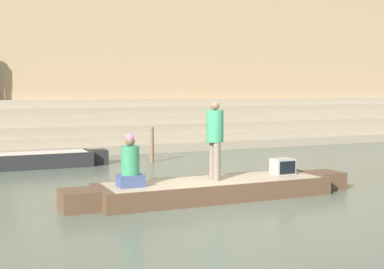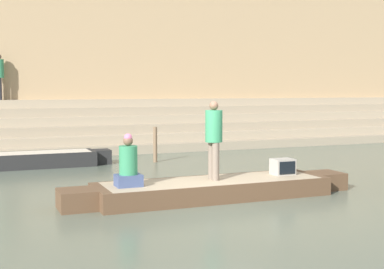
{
  "view_description": "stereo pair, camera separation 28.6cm",
  "coord_description": "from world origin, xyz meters",
  "px_view_note": "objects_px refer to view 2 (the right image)",
  "views": [
    {
      "loc": [
        -4.78,
        -9.47,
        2.35
      ],
      "look_at": [
        0.25,
        2.06,
        1.3
      ],
      "focal_mm": 50.0,
      "sensor_mm": 36.0,
      "label": 1
    },
    {
      "loc": [
        -4.52,
        -9.58,
        2.35
      ],
      "look_at": [
        0.25,
        2.06,
        1.3
      ],
      "focal_mm": 50.0,
      "sensor_mm": 36.0,
      "label": 2
    }
  ],
  "objects_px": {
    "rowboat_main": "(213,188)",
    "tv_set": "(283,167)",
    "moored_boat_shore": "(33,159)",
    "person_standing": "(214,135)",
    "person_rowing": "(128,166)",
    "mooring_post": "(155,145)"
  },
  "relations": [
    {
      "from": "rowboat_main",
      "to": "tv_set",
      "type": "xyz_separation_m",
      "value": [
        1.8,
        0.06,
        0.37
      ]
    },
    {
      "from": "rowboat_main",
      "to": "moored_boat_shore",
      "type": "height_order",
      "value": "moored_boat_shore"
    },
    {
      "from": "person_standing",
      "to": "person_rowing",
      "type": "height_order",
      "value": "person_standing"
    },
    {
      "from": "rowboat_main",
      "to": "person_rowing",
      "type": "xyz_separation_m",
      "value": [
        -1.9,
        -0.03,
        0.61
      ]
    },
    {
      "from": "person_rowing",
      "to": "mooring_post",
      "type": "relative_size",
      "value": 0.94
    },
    {
      "from": "tv_set",
      "to": "moored_boat_shore",
      "type": "distance_m",
      "value": 7.95
    },
    {
      "from": "moored_boat_shore",
      "to": "person_standing",
      "type": "bearing_deg",
      "value": -64.81
    },
    {
      "from": "rowboat_main",
      "to": "person_standing",
      "type": "bearing_deg",
      "value": 48.8
    },
    {
      "from": "rowboat_main",
      "to": "person_standing",
      "type": "xyz_separation_m",
      "value": [
        0.04,
        0.04,
        1.16
      ]
    },
    {
      "from": "person_standing",
      "to": "mooring_post",
      "type": "distance_m",
      "value": 6.03
    },
    {
      "from": "mooring_post",
      "to": "moored_boat_shore",
      "type": "bearing_deg",
      "value": 175.35
    },
    {
      "from": "person_standing",
      "to": "moored_boat_shore",
      "type": "height_order",
      "value": "person_standing"
    },
    {
      "from": "person_standing",
      "to": "moored_boat_shore",
      "type": "distance_m",
      "value": 7.1
    },
    {
      "from": "tv_set",
      "to": "rowboat_main",
      "type": "bearing_deg",
      "value": -178.54
    },
    {
      "from": "rowboat_main",
      "to": "tv_set",
      "type": "bearing_deg",
      "value": 4.43
    },
    {
      "from": "rowboat_main",
      "to": "person_rowing",
      "type": "relative_size",
      "value": 6.13
    },
    {
      "from": "mooring_post",
      "to": "person_rowing",
      "type": "bearing_deg",
      "value": -113.1
    },
    {
      "from": "rowboat_main",
      "to": "person_standing",
      "type": "distance_m",
      "value": 1.16
    },
    {
      "from": "person_rowing",
      "to": "rowboat_main",
      "type": "bearing_deg",
      "value": 7.24
    },
    {
      "from": "tv_set",
      "to": "mooring_post",
      "type": "bearing_deg",
      "value": 100.3
    },
    {
      "from": "rowboat_main",
      "to": "person_standing",
      "type": "height_order",
      "value": "person_standing"
    },
    {
      "from": "rowboat_main",
      "to": "person_rowing",
      "type": "bearing_deg",
      "value": -176.6
    }
  ]
}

